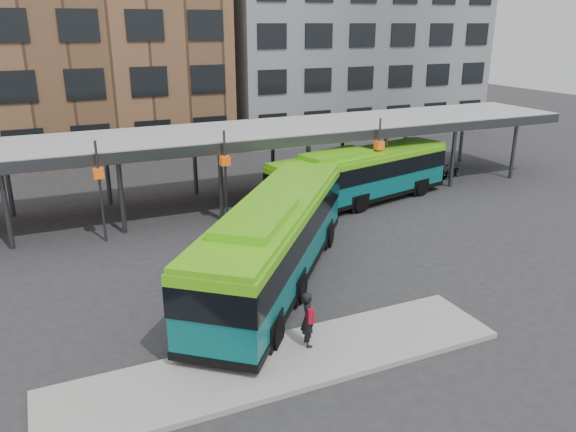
# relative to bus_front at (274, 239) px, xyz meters

# --- Properties ---
(ground) EXTENTS (120.00, 120.00, 0.00)m
(ground) POSITION_rel_bus_front_xyz_m (3.52, -2.27, -1.89)
(ground) COLOR #28282B
(ground) RESTS_ON ground
(boarding_island) EXTENTS (14.00, 3.00, 0.18)m
(boarding_island) POSITION_rel_bus_front_xyz_m (-1.98, -5.27, -1.80)
(boarding_island) COLOR gray
(boarding_island) RESTS_ON ground
(canopy) EXTENTS (40.00, 6.53, 4.80)m
(canopy) POSITION_rel_bus_front_xyz_m (3.46, 10.60, 2.02)
(canopy) COLOR #999B9E
(canopy) RESTS_ON ground
(building_brick) EXTENTS (26.00, 14.00, 22.00)m
(building_brick) POSITION_rel_bus_front_xyz_m (-6.48, 29.73, 9.11)
(building_brick) COLOR brown
(building_brick) RESTS_ON ground
(building_grey) EXTENTS (24.00, 14.00, 20.00)m
(building_grey) POSITION_rel_bus_front_xyz_m (19.52, 29.73, 8.11)
(building_grey) COLOR slate
(building_grey) RESTS_ON ground
(bus_front) EXTENTS (10.43, 11.96, 3.62)m
(bus_front) POSITION_rel_bus_front_xyz_m (0.00, 0.00, 0.00)
(bus_front) COLOR #08595C
(bus_front) RESTS_ON ground
(bus_rear) EXTENTS (12.01, 5.20, 3.24)m
(bus_rear) POSITION_rel_bus_front_xyz_m (8.48, 7.59, -0.20)
(bus_rear) COLOR #08595C
(bus_rear) RESTS_ON ground
(pedestrian) EXTENTS (0.52, 0.71, 1.80)m
(pedestrian) POSITION_rel_bus_front_xyz_m (-0.92, -4.83, -0.79)
(pedestrian) COLOR black
(pedestrian) RESTS_ON boarding_island
(bike_rack) EXTENTS (4.55, 1.31, 1.01)m
(bike_rack) POSITION_rel_bus_front_xyz_m (15.81, 9.63, -1.41)
(bike_rack) COLOR slate
(bike_rack) RESTS_ON ground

